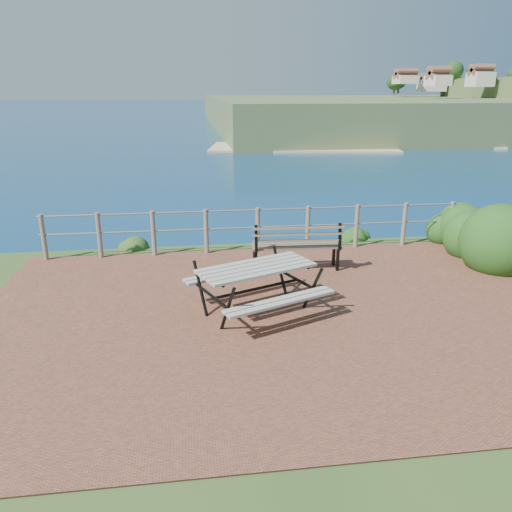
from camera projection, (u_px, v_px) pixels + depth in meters
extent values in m
cube|color=brown|center=(286.00, 314.00, 8.20)|extent=(10.00, 7.00, 0.12)
plane|color=#135272|center=(189.00, 98.00, 196.09)|extent=(1200.00, 1200.00, 0.00)
cylinder|color=#6B5B4C|center=(44.00, 237.00, 10.59)|extent=(0.10, 0.10, 1.00)
cylinder|color=#6B5B4C|center=(99.00, 235.00, 10.74)|extent=(0.10, 0.10, 1.00)
cylinder|color=#6B5B4C|center=(153.00, 233.00, 10.89)|extent=(0.10, 0.10, 1.00)
cylinder|color=#6B5B4C|center=(206.00, 231.00, 11.03)|extent=(0.10, 0.10, 1.00)
cylinder|color=#6B5B4C|center=(258.00, 229.00, 11.18)|extent=(0.10, 0.10, 1.00)
cylinder|color=#6B5B4C|center=(308.00, 228.00, 11.33)|extent=(0.10, 0.10, 1.00)
cylinder|color=#6B5B4C|center=(356.00, 226.00, 11.47)|extent=(0.10, 0.10, 1.00)
cylinder|color=#6B5B4C|center=(404.00, 224.00, 11.62)|extent=(0.10, 0.10, 1.00)
cylinder|color=#6B5B4C|center=(450.00, 222.00, 11.77)|extent=(0.10, 0.10, 1.00)
cylinder|color=slate|center=(258.00, 210.00, 11.04)|extent=(9.40, 0.04, 0.04)
cylinder|color=slate|center=(258.00, 227.00, 11.16)|extent=(9.40, 0.04, 0.04)
cube|color=#4B5D2E|center=(501.00, 111.00, 225.22)|extent=(260.00, 180.00, 12.00)
cube|color=#A29B91|center=(256.00, 268.00, 8.00)|extent=(2.02, 1.43, 0.04)
cube|color=#A29B91|center=(256.00, 286.00, 8.10)|extent=(1.82, 0.97, 0.04)
cube|color=#A29B91|center=(256.00, 286.00, 8.10)|extent=(1.82, 0.97, 0.04)
cylinder|color=black|center=(256.00, 289.00, 8.12)|extent=(1.50, 0.67, 0.05)
cube|color=brown|center=(296.00, 246.00, 10.04)|extent=(1.81, 0.53, 0.04)
cube|color=brown|center=(296.00, 231.00, 9.94)|extent=(1.79, 0.22, 0.41)
cube|color=black|center=(296.00, 257.00, 10.12)|extent=(0.06, 0.07, 0.49)
cube|color=black|center=(296.00, 257.00, 10.12)|extent=(0.06, 0.07, 0.49)
cube|color=black|center=(296.00, 257.00, 10.12)|extent=(0.06, 0.07, 0.49)
cube|color=black|center=(296.00, 257.00, 10.12)|extent=(0.06, 0.07, 0.49)
ellipsoid|color=#204715|center=(490.00, 260.00, 10.77)|extent=(1.56, 1.56, 2.21)
ellipsoid|color=#204715|center=(456.00, 243.00, 11.94)|extent=(1.15, 1.15, 1.63)
ellipsoid|color=#2A4F1D|center=(134.00, 247.00, 11.67)|extent=(0.67, 0.67, 0.38)
ellipsoid|color=#204715|center=(354.00, 237.00, 12.42)|extent=(0.69, 0.69, 0.40)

